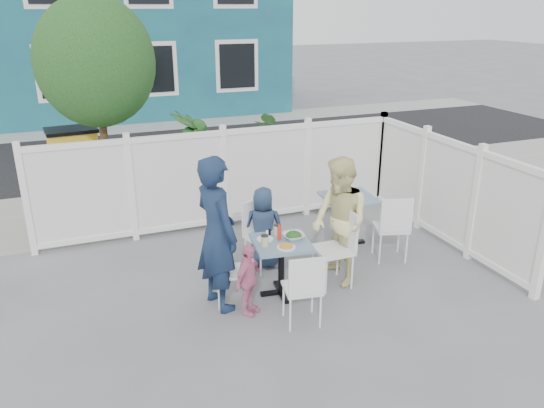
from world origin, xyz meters
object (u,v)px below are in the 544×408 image
object	(u,v)px
chair_right	(339,242)
boy	(263,228)
man	(217,234)
woman	(340,222)
utility_cabinet	(77,172)
main_table	(281,254)
toddler	(248,280)
chair_back	(260,229)
chair_near	(304,285)
chair_left	(225,266)
spare_table	(348,208)

from	to	relation	value
chair_right	boy	world-z (taller)	boy
man	woman	distance (m)	1.61
utility_cabinet	chair_right	world-z (taller)	utility_cabinet
main_table	boy	size ratio (longest dim) A/B	0.67
utility_cabinet	main_table	world-z (taller)	utility_cabinet
man	toddler	bearing A→B (deg)	-154.82
chair_back	man	size ratio (longest dim) A/B	0.50
chair_near	man	size ratio (longest dim) A/B	0.48
chair_right	utility_cabinet	bearing A→B (deg)	36.77
boy	chair_right	bearing A→B (deg)	152.13
utility_cabinet	chair_left	xyz separation A→B (m)	(1.49, -3.90, -0.21)
spare_table	man	world-z (taller)	man
chair_right	toddler	distance (m)	1.35
man	utility_cabinet	bearing A→B (deg)	4.59
toddler	spare_table	bearing A→B (deg)	-8.88
man	boy	xyz separation A→B (m)	(0.86, 0.77, -0.37)
spare_table	chair_near	world-z (taller)	chair_near
chair_right	woman	world-z (taller)	woman
chair_right	woman	size ratio (longest dim) A/B	0.61
main_table	chair_right	world-z (taller)	chair_right
spare_table	toddler	xyz separation A→B (m)	(-2.00, -1.26, -0.16)
spare_table	chair_right	world-z (taller)	chair_right
chair_right	main_table	bearing A→B (deg)	88.22
utility_cabinet	woman	bearing A→B (deg)	-58.25
chair_back	boy	distance (m)	0.05
chair_right	chair_near	bearing A→B (deg)	131.22
chair_right	boy	size ratio (longest dim) A/B	0.89
chair_right	boy	distance (m)	1.10
chair_back	boy	size ratio (longest dim) A/B	0.83
main_table	toddler	bearing A→B (deg)	-151.69
spare_table	chair_near	distance (m)	2.29
chair_right	toddler	size ratio (longest dim) A/B	1.15
woman	man	bearing A→B (deg)	-92.10
woman	toddler	xyz separation A→B (m)	(-1.34, -0.32, -0.39)
chair_right	woman	bearing A→B (deg)	-25.18
spare_table	woman	distance (m)	1.17
spare_table	chair_right	xyz separation A→B (m)	(-0.69, -1.00, -0.01)
chair_back	chair_left	bearing A→B (deg)	29.79
chair_right	man	xyz separation A→B (m)	(-1.58, 0.05, 0.35)
utility_cabinet	spare_table	world-z (taller)	utility_cabinet
main_table	chair_left	size ratio (longest dim) A/B	0.89
chair_right	chair_near	world-z (taller)	chair_right
chair_left	boy	world-z (taller)	boy
main_table	chair_back	size ratio (longest dim) A/B	0.81
utility_cabinet	boy	distance (m)	3.88
spare_table	chair_left	distance (m)	2.37
utility_cabinet	boy	world-z (taller)	utility_cabinet
main_table	chair_back	xyz separation A→B (m)	(0.02, 0.81, -0.01)
woman	toddler	world-z (taller)	woman
spare_table	boy	xyz separation A→B (m)	(-1.41, -0.17, -0.03)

